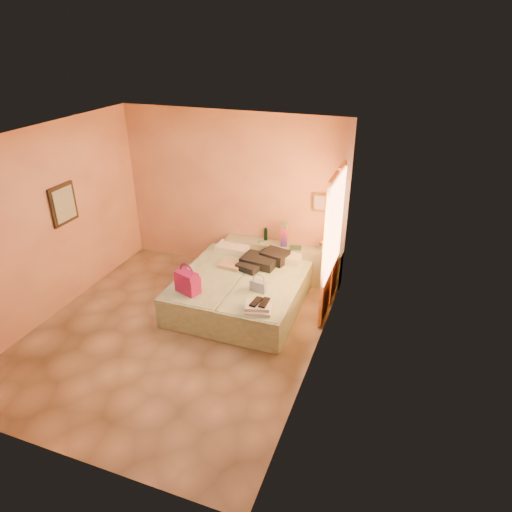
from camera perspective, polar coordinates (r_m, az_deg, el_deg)
The scene contains 16 objects.
ground at distance 6.82m, azimuth -10.13°, elevation -9.51°, with size 4.50×4.50×0.00m, color tan.
room_walls at distance 6.31m, azimuth -7.28°, elevation 6.14°, with size 4.02×4.51×2.81m.
headboard_ledge at distance 7.94m, azimuth 3.30°, elevation -0.69°, with size 2.05×0.30×0.65m, color gray.
bed_left at distance 7.39m, azimuth -5.28°, elevation -3.73°, with size 0.90×2.00×0.50m, color #B9DAB0.
bed_right at distance 7.08m, azimuth 1.61°, elevation -5.08°, with size 0.90×2.00×0.50m, color #B9DAB0.
water_bottle at distance 7.91m, azimuth 1.21°, elevation 2.74°, with size 0.06×0.06×0.22m, color #12311B.
rainbow_box at distance 7.67m, azimuth 3.53°, elevation 2.69°, with size 0.09×0.09×0.42m, color #A5145D.
small_dish at distance 7.86m, azimuth 0.63°, elevation 1.79°, with size 0.11×0.11×0.03m, color #529768.
green_book at distance 7.66m, azimuth 4.96°, elevation 1.02°, with size 0.19×0.14×0.03m, color #264730.
flower_vase at distance 7.57m, azimuth 8.52°, elevation 1.40°, with size 0.20×0.20×0.26m, color white.
magenta_handbag at distance 6.71m, azimuth -8.53°, elevation -3.23°, with size 0.36×0.20×0.34m, color #A5145D.
khaki_garment at distance 7.39m, azimuth -3.14°, elevation -1.12°, with size 0.35×0.28×0.06m, color tan.
clothes_pile at distance 7.40m, azimuth 0.81°, elevation -0.54°, with size 0.60×0.60×0.18m, color black.
blue_handbag at distance 6.71m, azimuth 0.33°, elevation -3.76°, with size 0.25×0.11×0.16m, color #3A568C.
towel_stack at distance 6.27m, azimuth 0.32°, elevation -6.49°, with size 0.35×0.30×0.10m, color white.
sandal_pair at distance 6.27m, azimuth 0.49°, elevation -5.83°, with size 0.19×0.25×0.03m, color black.
Camera 1 is at (2.97, -4.65, 4.01)m, focal length 32.00 mm.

